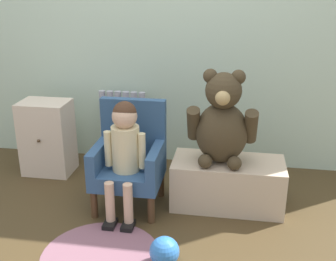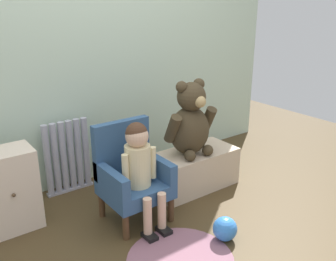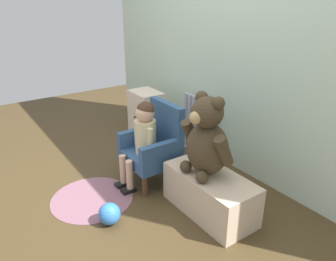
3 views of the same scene
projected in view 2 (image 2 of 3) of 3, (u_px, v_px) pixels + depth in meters
name	position (u px, v px, depth m)	size (l,w,h in m)	color
ground_plane	(185.00, 246.00, 2.31)	(6.00, 6.00, 0.00)	#45351D
back_wall	(86.00, 33.00, 2.84)	(3.80, 0.05, 2.40)	silver
radiator	(68.00, 157.00, 2.89)	(0.37, 0.05, 0.58)	#A8A8BA
small_dresser	(8.00, 190.00, 2.42)	(0.35, 0.28, 0.55)	beige
child_armchair	(131.00, 175.00, 2.54)	(0.42, 0.39, 0.67)	#2F517B
child_figure	(140.00, 161.00, 2.41)	(0.25, 0.35, 0.71)	beige
low_bench	(194.00, 169.00, 2.99)	(0.70, 0.34, 0.31)	#CCB397
large_teddy_bear	(190.00, 122.00, 2.82)	(0.42, 0.30, 0.58)	#423522
floor_rug	(180.00, 259.00, 2.19)	(0.63, 0.63, 0.01)	#855867
toy_ball	(225.00, 229.00, 2.35)	(0.15, 0.15, 0.15)	#347AD3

